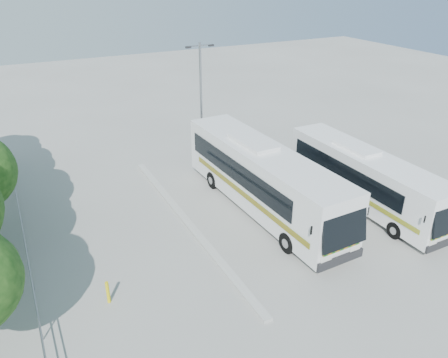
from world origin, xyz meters
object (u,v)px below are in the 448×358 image
coach_main (263,177)px  bollard (108,292)px  coach_adjacent (364,177)px  lamppost (201,97)px

coach_main → bollard: 10.11m
coach_adjacent → bollard: size_ratio=10.90×
coach_main → coach_adjacent: 5.71m
bollard → coach_main: bearing=21.1°
coach_adjacent → coach_main: bearing=159.1°
coach_adjacent → bollard: bearing=-173.9°
coach_main → lamppost: 8.30m
coach_main → lamppost: (0.05, 7.95, 2.39)m
coach_main → bollard: coach_main is taller
coach_main → bollard: (-9.34, -3.61, -1.43)m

